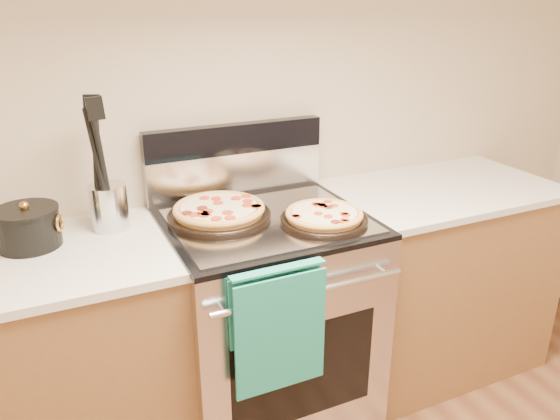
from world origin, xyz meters
name	(u,v)px	position (x,y,z in m)	size (l,w,h in m)	color
wall_back	(230,90)	(0.00, 2.00, 1.35)	(4.00, 4.00, 0.00)	#C7B190
range_body	(267,324)	(0.00, 1.65, 0.45)	(0.76, 0.68, 0.90)	#B7B7BC
oven_window	(304,372)	(0.00, 1.31, 0.45)	(0.56, 0.01, 0.40)	black
cooktop	(266,221)	(0.00, 1.65, 0.91)	(0.76, 0.68, 0.02)	black
backsplash_lower	(236,173)	(0.00, 1.96, 1.01)	(0.76, 0.06, 0.18)	silver
backsplash_upper	(235,139)	(0.00, 1.96, 1.16)	(0.76, 0.06, 0.12)	black
oven_handle	(311,292)	(0.00, 1.27, 0.80)	(0.03, 0.03, 0.70)	silver
dish_towel	(278,327)	(-0.12, 1.27, 0.70)	(0.32, 0.05, 0.42)	#1A826A
foil_sheet	(269,221)	(0.00, 1.62, 0.92)	(0.70, 0.55, 0.01)	gray
cabinet_left	(35,381)	(-0.88, 1.68, 0.44)	(1.00, 0.62, 0.88)	brown
countertop_left	(11,267)	(-0.88, 1.68, 0.90)	(1.02, 0.64, 0.03)	beige
cabinet_right	(433,279)	(0.88, 1.68, 0.44)	(1.00, 0.62, 0.88)	brown
countertop_right	(443,190)	(0.88, 1.68, 0.90)	(1.02, 0.64, 0.03)	beige
pepperoni_pizza_back	(219,211)	(-0.16, 1.72, 0.95)	(0.38, 0.38, 0.05)	#B16B36
pepperoni_pizza_front	(324,216)	(0.18, 1.52, 0.95)	(0.32, 0.32, 0.04)	#B16B36
utensil_crock	(109,207)	(-0.54, 1.83, 0.99)	(0.13, 0.13, 0.17)	silver
saucepan	(28,229)	(-0.81, 1.79, 0.97)	(0.21, 0.21, 0.13)	black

